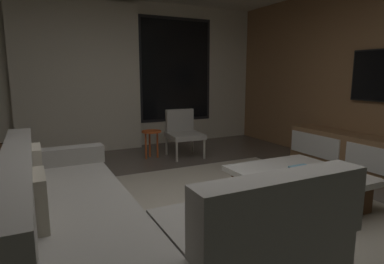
% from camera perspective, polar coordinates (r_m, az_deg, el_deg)
% --- Properties ---
extents(floor, '(9.20, 9.20, 0.00)m').
position_cam_1_polar(floor, '(3.06, 2.23, -16.37)').
color(floor, '#564C44').
extents(back_wall_with_window, '(6.60, 0.30, 2.70)m').
position_cam_1_polar(back_wall_with_window, '(6.15, -14.81, 9.56)').
color(back_wall_with_window, beige).
rests_on(back_wall_with_window, floor).
extents(area_rug, '(3.20, 3.80, 0.01)m').
position_cam_1_polar(area_rug, '(3.15, 8.96, -15.56)').
color(area_rug, '#ADA391').
rests_on(area_rug, floor).
extents(sectional_couch, '(1.98, 2.50, 0.82)m').
position_cam_1_polar(sectional_couch, '(2.50, -13.63, -15.56)').
color(sectional_couch, gray).
rests_on(sectional_couch, floor).
extents(coffee_table, '(1.16, 1.16, 0.36)m').
position_cam_1_polar(coffee_table, '(3.62, 18.11, -9.35)').
color(coffee_table, '#4A2B17').
rests_on(coffee_table, floor).
extents(book_stack_on_coffee_table, '(0.23, 0.21, 0.11)m').
position_cam_1_polar(book_stack_on_coffee_table, '(3.37, 19.05, -6.72)').
color(book_stack_on_coffee_table, olive).
rests_on(book_stack_on_coffee_table, coffee_table).
extents(accent_chair_near_window, '(0.57, 0.59, 0.78)m').
position_cam_1_polar(accent_chair_near_window, '(5.45, -1.59, 0.27)').
color(accent_chair_near_window, '#B2ADA0').
rests_on(accent_chair_near_window, floor).
extents(side_stool, '(0.32, 0.32, 0.46)m').
position_cam_1_polar(side_stool, '(5.34, -7.18, -0.67)').
color(side_stool, '#BF4C1E').
rests_on(side_stool, floor).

